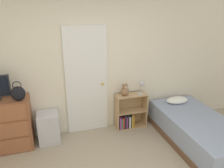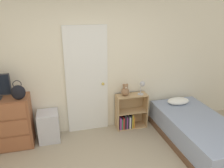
{
  "view_description": "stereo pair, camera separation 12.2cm",
  "coord_description": "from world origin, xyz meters",
  "px_view_note": "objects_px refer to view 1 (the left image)",
  "views": [
    {
      "loc": [
        -0.57,
        -1.76,
        2.35
      ],
      "look_at": [
        0.49,
        1.81,
        1.0
      ],
      "focal_mm": 35.0,
      "sensor_mm": 36.0,
      "label": 1
    },
    {
      "loc": [
        -0.45,
        -1.79,
        2.35
      ],
      "look_at": [
        0.49,
        1.81,
        1.0
      ],
      "focal_mm": 35.0,
      "sensor_mm": 36.0,
      "label": 2
    }
  ],
  "objects_px": {
    "storage_bin": "(49,127)",
    "teddy_bear": "(125,90)",
    "desk_lamp": "(142,85)",
    "bed": "(197,130)",
    "handbag": "(18,93)",
    "bookshelf": "(128,115)"
  },
  "relations": [
    {
      "from": "bed",
      "to": "handbag",
      "type": "bearing_deg",
      "value": 167.6
    },
    {
      "from": "storage_bin",
      "to": "desk_lamp",
      "type": "distance_m",
      "value": 1.9
    },
    {
      "from": "handbag",
      "to": "bed",
      "type": "relative_size",
      "value": 0.17
    },
    {
      "from": "bookshelf",
      "to": "bed",
      "type": "distance_m",
      "value": 1.31
    },
    {
      "from": "handbag",
      "to": "teddy_bear",
      "type": "bearing_deg",
      "value": 6.11
    },
    {
      "from": "storage_bin",
      "to": "bed",
      "type": "xyz_separation_m",
      "value": [
        2.55,
        -0.79,
        -0.04
      ]
    },
    {
      "from": "storage_bin",
      "to": "bookshelf",
      "type": "height_order",
      "value": "bookshelf"
    },
    {
      "from": "storage_bin",
      "to": "teddy_bear",
      "type": "xyz_separation_m",
      "value": [
        1.47,
        0.06,
        0.53
      ]
    },
    {
      "from": "handbag",
      "to": "desk_lamp",
      "type": "height_order",
      "value": "handbag"
    },
    {
      "from": "bookshelf",
      "to": "bed",
      "type": "height_order",
      "value": "bookshelf"
    },
    {
      "from": "desk_lamp",
      "to": "bed",
      "type": "bearing_deg",
      "value": -46.87
    },
    {
      "from": "desk_lamp",
      "to": "bookshelf",
      "type": "bearing_deg",
      "value": 169.35
    },
    {
      "from": "teddy_bear",
      "to": "handbag",
      "type": "bearing_deg",
      "value": -173.89
    },
    {
      "from": "teddy_bear",
      "to": "bed",
      "type": "bearing_deg",
      "value": -38.03
    },
    {
      "from": "handbag",
      "to": "storage_bin",
      "type": "height_order",
      "value": "handbag"
    },
    {
      "from": "storage_bin",
      "to": "teddy_bear",
      "type": "bearing_deg",
      "value": 2.18
    },
    {
      "from": "bookshelf",
      "to": "teddy_bear",
      "type": "distance_m",
      "value": 0.55
    },
    {
      "from": "storage_bin",
      "to": "desk_lamp",
      "type": "relative_size",
      "value": 2.0
    },
    {
      "from": "storage_bin",
      "to": "desk_lamp",
      "type": "height_order",
      "value": "desk_lamp"
    },
    {
      "from": "storage_bin",
      "to": "bookshelf",
      "type": "xyz_separation_m",
      "value": [
        1.56,
        0.06,
        -0.01
      ]
    },
    {
      "from": "bookshelf",
      "to": "desk_lamp",
      "type": "xyz_separation_m",
      "value": [
        0.24,
        -0.04,
        0.63
      ]
    },
    {
      "from": "teddy_bear",
      "to": "desk_lamp",
      "type": "bearing_deg",
      "value": -6.85
    }
  ]
}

